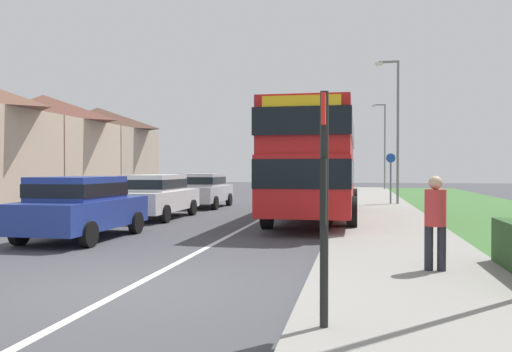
{
  "coord_description": "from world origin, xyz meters",
  "views": [
    {
      "loc": [
        3.34,
        -7.08,
        1.79
      ],
      "look_at": [
        0.78,
        5.93,
        1.6
      ],
      "focal_mm": 36.14,
      "sensor_mm": 36.0,
      "label": 1
    }
  ],
  "objects_px": {
    "double_decker_bus": "(316,159)",
    "street_lamp_mid": "(395,122)",
    "parked_car_blue": "(81,205)",
    "parked_car_white": "(156,194)",
    "pedestrian_at_stop": "(435,218)",
    "cycle_route_sign": "(391,176)",
    "parked_car_silver": "(203,189)",
    "bus_stop_sign": "(324,192)",
    "street_lamp_far": "(383,141)"
  },
  "relations": [
    {
      "from": "cycle_route_sign",
      "to": "street_lamp_mid",
      "type": "distance_m",
      "value": 2.59
    },
    {
      "from": "parked_car_blue",
      "to": "street_lamp_far",
      "type": "xyz_separation_m",
      "value": [
        8.96,
        31.55,
        3.2
      ]
    },
    {
      "from": "parked_car_silver",
      "to": "parked_car_white",
      "type": "bearing_deg",
      "value": -91.05
    },
    {
      "from": "parked_car_blue",
      "to": "bus_stop_sign",
      "type": "bearing_deg",
      "value": -44.63
    },
    {
      "from": "double_decker_bus",
      "to": "pedestrian_at_stop",
      "type": "xyz_separation_m",
      "value": [
        2.65,
        -9.06,
        -1.17
      ]
    },
    {
      "from": "cycle_route_sign",
      "to": "street_lamp_far",
      "type": "bearing_deg",
      "value": 88.29
    },
    {
      "from": "parked_car_blue",
      "to": "parked_car_white",
      "type": "relative_size",
      "value": 0.9
    },
    {
      "from": "cycle_route_sign",
      "to": "street_lamp_mid",
      "type": "height_order",
      "value": "street_lamp_mid"
    },
    {
      "from": "parked_car_blue",
      "to": "pedestrian_at_stop",
      "type": "distance_m",
      "value": 8.66
    },
    {
      "from": "bus_stop_sign",
      "to": "street_lamp_mid",
      "type": "xyz_separation_m",
      "value": [
        2.12,
        19.85,
        2.46
      ]
    },
    {
      "from": "bus_stop_sign",
      "to": "street_lamp_mid",
      "type": "bearing_deg",
      "value": 83.9
    },
    {
      "from": "parked_car_blue",
      "to": "parked_car_silver",
      "type": "height_order",
      "value": "parked_car_blue"
    },
    {
      "from": "double_decker_bus",
      "to": "bus_stop_sign",
      "type": "distance_m",
      "value": 12.47
    },
    {
      "from": "parked_car_blue",
      "to": "parked_car_silver",
      "type": "bearing_deg",
      "value": 90.58
    },
    {
      "from": "double_decker_bus",
      "to": "street_lamp_mid",
      "type": "height_order",
      "value": "street_lamp_mid"
    },
    {
      "from": "bus_stop_sign",
      "to": "pedestrian_at_stop",
      "type": "bearing_deg",
      "value": 64.57
    },
    {
      "from": "bus_stop_sign",
      "to": "street_lamp_far",
      "type": "xyz_separation_m",
      "value": [
        2.45,
        37.98,
        2.54
      ]
    },
    {
      "from": "parked_car_silver",
      "to": "double_decker_bus",
      "type": "bearing_deg",
      "value": -41.43
    },
    {
      "from": "cycle_route_sign",
      "to": "bus_stop_sign",
      "type": "bearing_deg",
      "value": -95.48
    },
    {
      "from": "double_decker_bus",
      "to": "pedestrian_at_stop",
      "type": "relative_size",
      "value": 5.94
    },
    {
      "from": "double_decker_bus",
      "to": "bus_stop_sign",
      "type": "height_order",
      "value": "double_decker_bus"
    },
    {
      "from": "double_decker_bus",
      "to": "parked_car_silver",
      "type": "relative_size",
      "value": 2.45
    },
    {
      "from": "parked_car_silver",
      "to": "cycle_route_sign",
      "type": "relative_size",
      "value": 1.61
    },
    {
      "from": "parked_car_blue",
      "to": "parked_car_white",
      "type": "bearing_deg",
      "value": 92.2
    },
    {
      "from": "pedestrian_at_stop",
      "to": "street_lamp_mid",
      "type": "xyz_separation_m",
      "value": [
        0.53,
        16.5,
        3.03
      ]
    },
    {
      "from": "parked_car_silver",
      "to": "cycle_route_sign",
      "type": "height_order",
      "value": "cycle_route_sign"
    },
    {
      "from": "double_decker_bus",
      "to": "pedestrian_at_stop",
      "type": "distance_m",
      "value": 9.51
    },
    {
      "from": "pedestrian_at_stop",
      "to": "bus_stop_sign",
      "type": "height_order",
      "value": "bus_stop_sign"
    },
    {
      "from": "parked_car_white",
      "to": "street_lamp_mid",
      "type": "bearing_deg",
      "value": 41.93
    },
    {
      "from": "bus_stop_sign",
      "to": "street_lamp_far",
      "type": "height_order",
      "value": "street_lamp_far"
    },
    {
      "from": "bus_stop_sign",
      "to": "parked_car_blue",
      "type": "bearing_deg",
      "value": 135.37
    },
    {
      "from": "bus_stop_sign",
      "to": "parked_car_silver",
      "type": "bearing_deg",
      "value": 110.91
    },
    {
      "from": "parked_car_white",
      "to": "street_lamp_far",
      "type": "height_order",
      "value": "street_lamp_far"
    },
    {
      "from": "bus_stop_sign",
      "to": "street_lamp_mid",
      "type": "distance_m",
      "value": 20.12
    },
    {
      "from": "bus_stop_sign",
      "to": "cycle_route_sign",
      "type": "distance_m",
      "value": 20.03
    },
    {
      "from": "street_lamp_mid",
      "to": "street_lamp_far",
      "type": "distance_m",
      "value": 18.13
    },
    {
      "from": "parked_car_blue",
      "to": "street_lamp_far",
      "type": "bearing_deg",
      "value": 74.15
    },
    {
      "from": "double_decker_bus",
      "to": "pedestrian_at_stop",
      "type": "bearing_deg",
      "value": -73.71
    },
    {
      "from": "cycle_route_sign",
      "to": "parked_car_silver",
      "type": "bearing_deg",
      "value": -162.99
    },
    {
      "from": "double_decker_bus",
      "to": "parked_car_white",
      "type": "distance_m",
      "value": 5.83
    },
    {
      "from": "street_lamp_mid",
      "to": "bus_stop_sign",
      "type": "bearing_deg",
      "value": -96.1
    },
    {
      "from": "parked_car_silver",
      "to": "street_lamp_mid",
      "type": "distance_m",
      "value": 9.62
    },
    {
      "from": "parked_car_silver",
      "to": "street_lamp_mid",
      "type": "bearing_deg",
      "value": 16.12
    },
    {
      "from": "double_decker_bus",
      "to": "street_lamp_mid",
      "type": "bearing_deg",
      "value": 66.88
    },
    {
      "from": "pedestrian_at_stop",
      "to": "bus_stop_sign",
      "type": "xyz_separation_m",
      "value": [
        -1.6,
        -3.35,
        0.56
      ]
    },
    {
      "from": "street_lamp_far",
      "to": "cycle_route_sign",
      "type": "bearing_deg",
      "value": -91.71
    },
    {
      "from": "parked_car_silver",
      "to": "bus_stop_sign",
      "type": "relative_size",
      "value": 1.56
    },
    {
      "from": "double_decker_bus",
      "to": "bus_stop_sign",
      "type": "relative_size",
      "value": 3.82
    },
    {
      "from": "parked_car_silver",
      "to": "street_lamp_far",
      "type": "relative_size",
      "value": 0.57
    },
    {
      "from": "parked_car_blue",
      "to": "pedestrian_at_stop",
      "type": "bearing_deg",
      "value": -20.74
    }
  ]
}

